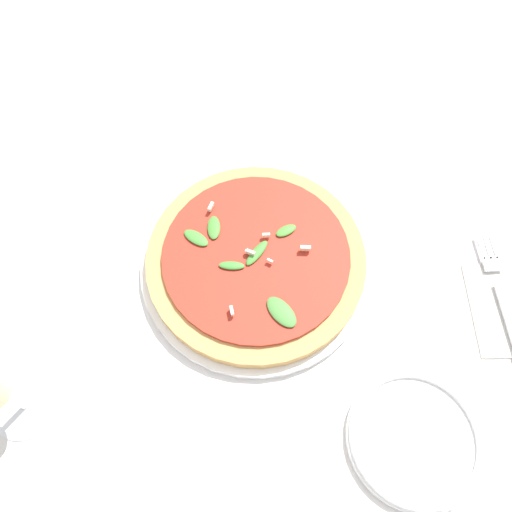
# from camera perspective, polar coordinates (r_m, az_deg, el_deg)

# --- Properties ---
(ground_plane) EXTENTS (6.00, 6.00, 0.00)m
(ground_plane) POSITION_cam_1_polar(r_m,az_deg,el_deg) (0.68, -2.65, -2.53)
(ground_plane) COLOR silver
(pizza_arugula_main) EXTENTS (0.31, 0.31, 0.05)m
(pizza_arugula_main) POSITION_cam_1_polar(r_m,az_deg,el_deg) (0.67, -0.01, -0.52)
(pizza_arugula_main) COLOR white
(pizza_arugula_main) RESTS_ON ground_plane
(napkin) EXTENTS (0.14, 0.10, 0.01)m
(napkin) POSITION_cam_1_polar(r_m,az_deg,el_deg) (0.73, 26.46, -5.42)
(napkin) COLOR silver
(napkin) RESTS_ON ground_plane
(fork) EXTENTS (0.20, 0.06, 0.00)m
(fork) POSITION_cam_1_polar(r_m,az_deg,el_deg) (0.73, 26.46, -4.73)
(fork) COLOR silver
(fork) RESTS_ON ground_plane
(side_plate_white) EXTENTS (0.16, 0.16, 0.02)m
(side_plate_white) POSITION_cam_1_polar(r_m,az_deg,el_deg) (0.64, 17.67, -19.24)
(side_plate_white) COLOR white
(side_plate_white) RESTS_ON ground_plane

